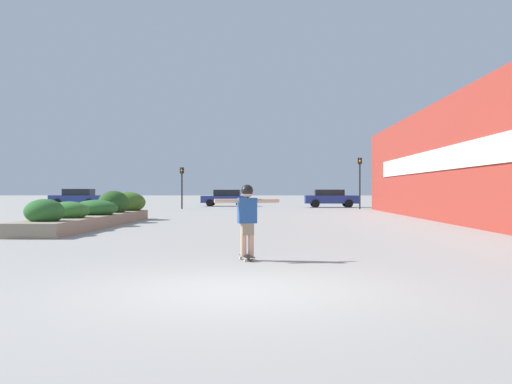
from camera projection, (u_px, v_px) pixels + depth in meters
The scene contains 11 objects.
ground_plane at pixel (239, 290), 7.76m from camera, with size 300.00×300.00×0.00m, color gray.
building_wall_right at pixel (458, 159), 23.00m from camera, with size 0.67×35.92×5.25m.
planter_box at pixel (99, 213), 22.38m from camera, with size 1.76×11.79×1.35m.
skateboard at pixel (247, 257), 11.07m from camera, with size 0.34×0.59×0.09m.
skateboarder at pixel (247, 213), 11.07m from camera, with size 1.26×0.45×1.38m.
car_leftmost at pixel (331, 198), 45.92m from camera, with size 4.24×1.85×1.44m.
car_center_left at pixel (483, 198), 45.01m from camera, with size 4.03×1.91×1.52m.
car_center_right at pixel (77, 197), 48.91m from camera, with size 4.34×1.92×1.50m.
car_rightmost at pixel (226, 198), 49.35m from camera, with size 4.12×1.92×1.43m.
traffic_light_left at pixel (182, 180), 42.20m from camera, with size 0.28×0.30×3.08m.
traffic_light_right at pixel (360, 174), 41.58m from camera, with size 0.28×0.30×3.75m.
Camera 1 is at (0.44, -7.74, 1.36)m, focal length 40.00 mm.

